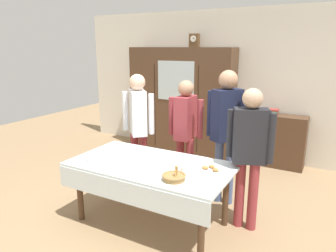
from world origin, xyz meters
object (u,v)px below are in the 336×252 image
object	(u,v)px
tea_cup_far_right	(139,151)
bread_basket	(174,177)
pastry_plate	(211,170)
spoon_front_edge	(108,155)
spoon_near_right	(164,158)
dining_table	(150,172)
tea_cup_far_left	(120,148)
person_beside_shelf	(226,124)
tea_cup_near_right	(135,164)
tea_cup_mid_right	(90,161)
person_behind_table_right	(185,126)
person_near_right_end	(249,146)
book_stack	(274,112)
person_by_cabinet	(138,121)
mantel_clock	(194,40)
tea_cup_back_edge	(184,170)
bookshelf_low	(271,140)
wall_cabinet	(181,101)

from	to	relation	value
tea_cup_far_right	bread_basket	distance (m)	0.91
pastry_plate	spoon_front_edge	size ratio (longest dim) A/B	2.35
pastry_plate	spoon_near_right	xyz separation A→B (m)	(-0.63, 0.11, -0.01)
pastry_plate	spoon_front_edge	bearing A→B (deg)	-173.13
dining_table	bread_basket	distance (m)	0.52
tea_cup_far_left	person_beside_shelf	size ratio (longest dim) A/B	0.07
dining_table	tea_cup_far_left	world-z (taller)	tea_cup_far_left
bread_basket	tea_cup_near_right	bearing A→B (deg)	166.76
tea_cup_mid_right	person_behind_table_right	world-z (taller)	person_behind_table_right
tea_cup_near_right	person_near_right_end	bearing A→B (deg)	27.53
spoon_near_right	person_near_right_end	bearing A→B (deg)	11.73
book_stack	bread_basket	bearing A→B (deg)	-98.03
person_by_cabinet	mantel_clock	bearing A→B (deg)	89.45
dining_table	person_beside_shelf	world-z (taller)	person_beside_shelf
tea_cup_back_edge	spoon_front_edge	bearing A→B (deg)	178.67
book_stack	person_near_right_end	distance (m)	2.18
dining_table	person_by_cabinet	world-z (taller)	person_by_cabinet
tea_cup_far_left	tea_cup_far_right	size ratio (longest dim) A/B	1.00
book_stack	person_behind_table_right	size ratio (longest dim) A/B	0.14
tea_cup_back_edge	spoon_near_right	distance (m)	0.50
dining_table	bread_basket	xyz separation A→B (m)	(0.44, -0.25, 0.13)
person_near_right_end	pastry_plate	bearing A→B (deg)	-135.74
bookshelf_low	tea_cup_far_right	world-z (taller)	bookshelf_low
dining_table	book_stack	size ratio (longest dim) A/B	8.52
mantel_clock	tea_cup_far_right	bearing A→B (deg)	-82.23
tea_cup_near_right	person_beside_shelf	distance (m)	1.28
wall_cabinet	person_by_cabinet	world-z (taller)	wall_cabinet
spoon_front_edge	bread_basket	bearing A→B (deg)	-13.31
wall_cabinet	spoon_front_edge	xyz separation A→B (m)	(0.30, -2.59, -0.27)
bookshelf_low	tea_cup_far_left	size ratio (longest dim) A/B	8.60
tea_cup_far_right	dining_table	bearing A→B (deg)	-38.67
dining_table	spoon_near_right	world-z (taller)	spoon_near_right
tea_cup_back_edge	person_by_cabinet	world-z (taller)	person_by_cabinet
bread_basket	person_near_right_end	bearing A→B (deg)	52.07
mantel_clock	bread_basket	size ratio (longest dim) A/B	1.00
tea_cup_near_right	person_near_right_end	xyz separation A→B (m)	(1.11, 0.58, 0.21)
bookshelf_low	tea_cup_far_left	xyz separation A→B (m)	(-1.44, -2.40, 0.32)
mantel_clock	person_near_right_end	distance (m)	2.92
mantel_clock	person_behind_table_right	size ratio (longest dim) A/B	0.15
book_stack	person_beside_shelf	xyz separation A→B (m)	(-0.27, -1.72, 0.13)
tea_cup_near_right	person_behind_table_right	world-z (taller)	person_behind_table_right
bookshelf_low	tea_cup_mid_right	size ratio (longest dim) A/B	8.60
wall_cabinet	person_beside_shelf	bearing A→B (deg)	-48.49
tea_cup_mid_right	spoon_front_edge	size ratio (longest dim) A/B	1.09
tea_cup_far_left	tea_cup_mid_right	bearing A→B (deg)	-90.88
wall_cabinet	person_near_right_end	bearing A→B (deg)	-48.26
spoon_near_right	spoon_front_edge	size ratio (longest dim) A/B	1.00
wall_cabinet	dining_table	bearing A→B (deg)	-70.84
wall_cabinet	bread_basket	world-z (taller)	wall_cabinet
tea_cup_near_right	tea_cup_far_left	bearing A→B (deg)	143.49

